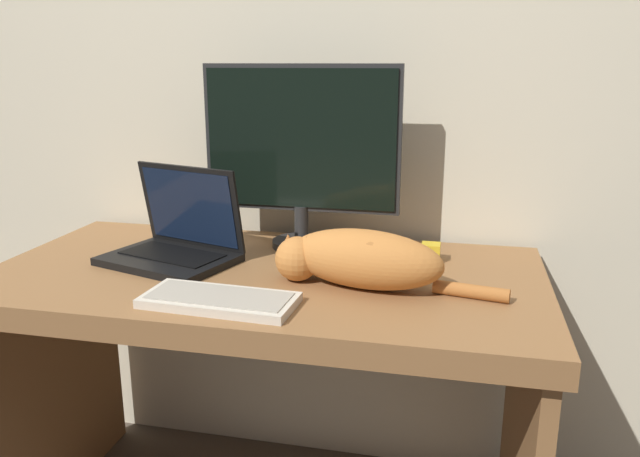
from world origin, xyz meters
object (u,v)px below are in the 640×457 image
Objects in this scene: monitor at (301,150)px; cat at (358,258)px; laptop at (176,242)px; external_keyboard at (219,300)px.

monitor is 0.42m from cat.
laptop is 1.11× the size of external_keyboard.
cat is (0.51, -0.09, 0.02)m from laptop.
monitor is at bearing 85.22° from external_keyboard.
monitor is 1.00× the size of cat.
laptop is (-0.30, -0.20, -0.23)m from monitor.
monitor reaches higher than cat.
cat is at bearing 6.75° from laptop.
laptop is 0.69× the size of cat.
monitor is at bearing 136.44° from cat.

